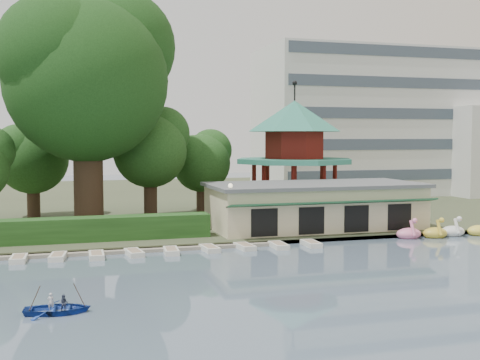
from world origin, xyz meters
name	(u,v)px	position (x,y,z in m)	size (l,w,h in m)	color
ground_plane	(305,309)	(0.00, 0.00, 0.00)	(220.00, 220.00, 0.00)	slate
shore	(152,199)	(0.00, 52.00, 0.20)	(220.00, 70.00, 0.40)	#424930
embankment	(217,245)	(0.00, 17.30, 0.15)	(220.00, 0.60, 0.30)	gray
dock	(52,254)	(-12.00, 17.20, 0.12)	(34.00, 1.60, 0.24)	gray
boathouse	(315,205)	(10.00, 21.97, 2.37)	(18.60, 9.39, 3.90)	beige
pavilion	(294,145)	(12.00, 32.00, 7.48)	(12.40, 12.40, 13.50)	beige
office_building	(387,127)	(32.67, 49.00, 9.73)	(38.00, 18.00, 20.00)	silver
hedge	(9,232)	(-15.00, 20.50, 1.30)	(30.00, 2.00, 1.80)	#234D1B
lamp_post	(230,200)	(1.50, 19.00, 3.34)	(0.36, 0.36, 4.28)	black
big_tree	(89,69)	(-8.81, 28.23, 14.29)	(15.61, 14.54, 21.44)	#3A281C
small_trees	(54,158)	(-11.97, 32.10, 6.36)	(39.67, 16.39, 10.95)	#3A281C
swan_boats	(476,230)	(22.53, 16.55, 0.40)	(15.89, 2.13, 1.92)	pink
moored_rowboats	(80,256)	(-10.11, 15.77, 0.18)	(34.97, 2.67, 0.36)	silver
rowboat_with_passengers	(57,304)	(-11.46, 2.69, 0.45)	(4.58, 3.48, 2.01)	#1C3C96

